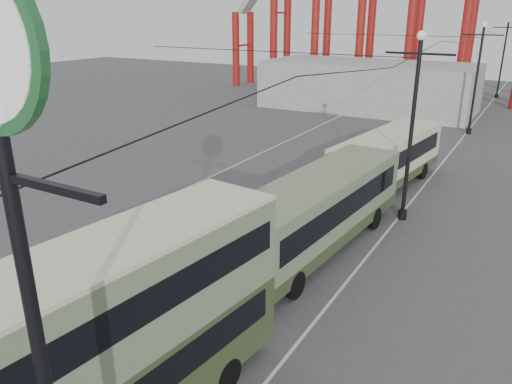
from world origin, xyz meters
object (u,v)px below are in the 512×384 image
Objects in this scene: single_decker_green at (318,210)px; single_decker_cream at (388,158)px; pedestrian at (255,276)px; double_decker_bus at (114,334)px; lamp_post_near at (14,210)px.

single_decker_green is 9.88m from single_decker_cream.
single_decker_cream is at bearing -131.78° from pedestrian.
pedestrian is at bearing 99.62° from double_decker_bus.
lamp_post_near reaches higher than single_decker_green.
double_decker_bus is 0.82× the size of single_decker_green.
lamp_post_near reaches higher than double_decker_bus.
pedestrian is at bearing 104.91° from lamp_post_near.
double_decker_bus is at bearing 125.25° from lamp_post_near.
double_decker_bus is 21.97m from single_decker_cream.
double_decker_bus is at bearing 54.02° from pedestrian.
double_decker_bus reaches higher than single_decker_cream.
single_decker_green is 7.55× the size of pedestrian.
single_decker_green is at bearing -84.27° from single_decker_cream.
lamp_post_near is 6.63× the size of pedestrian.
double_decker_bus is (-2.46, 3.48, -4.90)m from lamp_post_near.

